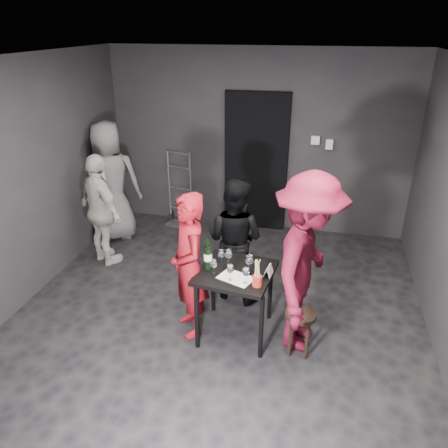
% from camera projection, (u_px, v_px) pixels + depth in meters
% --- Properties ---
extents(floor, '(4.50, 5.00, 0.02)m').
position_uv_depth(floor, '(217.00, 316.00, 4.88)').
color(floor, black).
rests_on(floor, ground).
extents(ceiling, '(4.50, 5.00, 0.02)m').
position_uv_depth(ceiling, '(215.00, 60.00, 3.74)').
color(ceiling, silver).
rests_on(ceiling, ground).
extents(wall_back, '(4.50, 0.04, 2.70)m').
position_uv_depth(wall_back, '(257.00, 143.00, 6.52)').
color(wall_back, black).
rests_on(wall_back, ground).
extents(wall_front, '(4.50, 0.04, 2.70)m').
position_uv_depth(wall_front, '(91.00, 399.00, 2.11)').
color(wall_front, black).
rests_on(wall_front, ground).
extents(wall_left, '(0.04, 5.00, 2.70)m').
position_uv_depth(wall_left, '(17.00, 187.00, 4.78)').
color(wall_left, black).
rests_on(wall_left, ground).
extents(doorway, '(0.95, 0.10, 2.10)m').
position_uv_depth(doorway, '(256.00, 163.00, 6.59)').
color(doorway, black).
rests_on(doorway, ground).
extents(wallbox_upper, '(0.12, 0.06, 0.12)m').
position_uv_depth(wallbox_upper, '(315.00, 140.00, 6.25)').
color(wallbox_upper, '#B7B7B2').
rests_on(wallbox_upper, wall_back).
extents(wallbox_lower, '(0.10, 0.06, 0.14)m').
position_uv_depth(wallbox_lower, '(329.00, 144.00, 6.23)').
color(wallbox_lower, '#B7B7B2').
rests_on(wallbox_lower, wall_back).
extents(hand_truck, '(0.40, 0.34, 1.18)m').
position_uv_depth(hand_truck, '(180.00, 211.00, 7.04)').
color(hand_truck, '#B2B2B7').
rests_on(hand_truck, floor).
extents(tasting_table, '(0.72, 0.72, 0.75)m').
position_uv_depth(tasting_table, '(236.00, 279.00, 4.37)').
color(tasting_table, black).
rests_on(tasting_table, floor).
extents(stool, '(0.30, 0.30, 0.47)m').
position_uv_depth(stool, '(300.00, 322.00, 4.21)').
color(stool, black).
rests_on(stool, floor).
extents(server_red, '(0.63, 0.70, 1.60)m').
position_uv_depth(server_red, '(189.00, 264.00, 4.36)').
color(server_red, maroon).
rests_on(server_red, floor).
extents(woman_black, '(0.77, 0.56, 1.43)m').
position_uv_depth(woman_black, '(234.00, 241.00, 4.99)').
color(woman_black, black).
rests_on(woman_black, floor).
extents(man_maroon, '(0.86, 1.50, 2.20)m').
position_uv_depth(man_maroon, '(308.00, 246.00, 4.05)').
color(man_maroon, maroon).
rests_on(man_maroon, floor).
extents(bystander_cream, '(0.98, 0.84, 1.52)m').
position_uv_depth(bystander_cream, '(101.00, 210.00, 5.68)').
color(bystander_cream, beige).
rests_on(bystander_cream, floor).
extents(bystander_grey, '(1.14, 0.85, 2.08)m').
position_uv_depth(bystander_grey, '(109.00, 172.00, 6.25)').
color(bystander_grey, '#5E5E5E').
rests_on(bystander_grey, floor).
extents(tasting_mat, '(0.39, 0.32, 0.00)m').
position_uv_depth(tasting_mat, '(236.00, 278.00, 4.21)').
color(tasting_mat, white).
rests_on(tasting_mat, tasting_table).
extents(wine_glass_a, '(0.08, 0.08, 0.18)m').
position_uv_depth(wine_glass_a, '(214.00, 267.00, 4.23)').
color(wine_glass_a, white).
rests_on(wine_glass_a, tasting_table).
extents(wine_glass_b, '(0.07, 0.07, 0.18)m').
position_uv_depth(wine_glass_b, '(221.00, 257.00, 4.41)').
color(wine_glass_b, white).
rests_on(wine_glass_b, tasting_table).
extents(wine_glass_c, '(0.10, 0.10, 0.19)m').
position_uv_depth(wine_glass_c, '(229.00, 257.00, 4.39)').
color(wine_glass_c, white).
rests_on(wine_glass_c, tasting_table).
extents(wine_glass_d, '(0.09, 0.09, 0.18)m').
position_uv_depth(wine_glass_d, '(230.00, 272.00, 4.14)').
color(wine_glass_d, white).
rests_on(wine_glass_d, tasting_table).
extents(wine_glass_e, '(0.09, 0.09, 0.18)m').
position_uv_depth(wine_glass_e, '(246.00, 275.00, 4.09)').
color(wine_glass_e, white).
rests_on(wine_glass_e, tasting_table).
extents(wine_glass_f, '(0.08, 0.08, 0.21)m').
position_uv_depth(wine_glass_f, '(249.00, 263.00, 4.26)').
color(wine_glass_f, white).
rests_on(wine_glass_f, tasting_table).
extents(wine_bottle, '(0.08, 0.08, 0.34)m').
position_uv_depth(wine_bottle, '(208.00, 257.00, 4.33)').
color(wine_bottle, black).
rests_on(wine_bottle, tasting_table).
extents(breadstick_cup, '(0.09, 0.09, 0.29)m').
position_uv_depth(breadstick_cup, '(257.00, 274.00, 4.04)').
color(breadstick_cup, '#A22418').
rests_on(breadstick_cup, tasting_table).
extents(reserved_card, '(0.10, 0.14, 0.10)m').
position_uv_depth(reserved_card, '(267.00, 270.00, 4.24)').
color(reserved_card, white).
rests_on(reserved_card, tasting_table).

